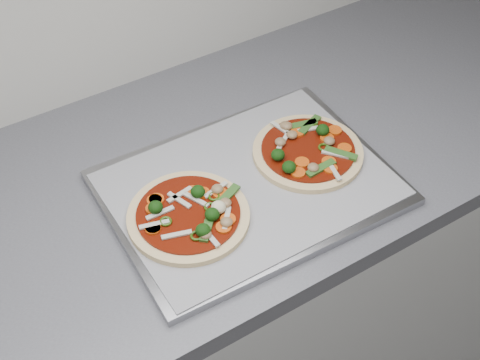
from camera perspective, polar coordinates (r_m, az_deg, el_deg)
base_cabinet at (r=1.51m, az=-7.24°, el=-14.01°), size 3.60×0.60×0.86m
countertop at (r=1.15m, az=-9.25°, el=-2.53°), size 3.60×0.60×0.04m
baking_tray at (r=1.13m, az=0.79°, el=-0.66°), size 0.48×0.36×0.02m
parchment at (r=1.13m, az=0.79°, el=-0.35°), size 0.45×0.33×0.00m
pizza_left at (r=1.07m, az=-4.25°, el=-2.98°), size 0.22×0.22×0.03m
pizza_right at (r=1.18m, az=5.77°, el=2.52°), size 0.22×0.22×0.03m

